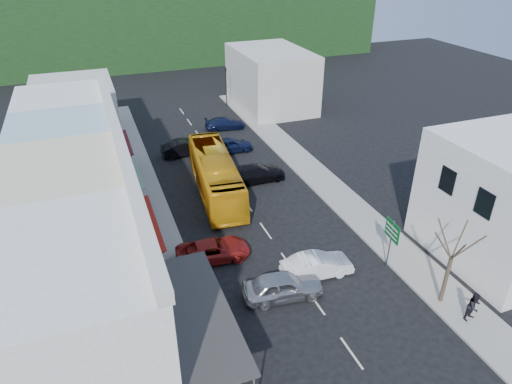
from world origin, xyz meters
name	(u,v)px	position (x,y,z in m)	size (l,w,h in m)	color
ground	(288,263)	(0.00, 0.00, 0.00)	(120.00, 120.00, 0.00)	black
sidewalk_left	(149,209)	(-7.50, 10.00, 0.07)	(3.00, 52.00, 0.15)	gray
sidewalk_right	(319,178)	(7.50, 10.00, 0.07)	(3.00, 52.00, 0.15)	gray
shopfront_row	(74,209)	(-12.49, 5.00, 4.00)	(8.25, 30.00, 8.00)	silver
right_building	(510,203)	(13.50, -4.00, 4.00)	(8.00, 9.00, 8.00)	silver
distant_block_left	(75,112)	(-12.00, 27.00, 3.00)	(8.00, 10.00, 6.00)	#B7B2A8
distant_block_right	(271,79)	(11.00, 30.00, 3.50)	(8.00, 12.00, 7.00)	#B7B2A8
hillside	(129,16)	(-1.45, 65.09, 6.73)	(80.00, 26.00, 14.00)	black
bus	(216,176)	(-1.75, 10.84, 1.55)	(2.50, 11.60, 3.10)	orange
car_silver	(283,287)	(-1.64, -2.85, 0.70)	(1.80, 4.40, 1.40)	#A7A7AC
car_white	(317,266)	(1.16, -1.77, 0.70)	(1.80, 4.40, 1.40)	white
car_red	(213,250)	(-4.46, 2.15, 0.70)	(1.90, 4.60, 1.40)	maroon
car_black_near	(256,174)	(2.09, 11.55, 0.70)	(1.84, 4.50, 1.40)	black
car_navy_mid	(230,146)	(1.88, 18.25, 0.70)	(1.80, 4.40, 1.40)	black
car_black_far	(186,148)	(-2.39, 19.16, 0.70)	(1.80, 4.40, 1.40)	black
car_navy_far	(225,123)	(3.26, 24.49, 0.70)	(1.84, 4.50, 1.40)	black
pedestrian_left	(152,262)	(-8.50, 1.93, 1.00)	(0.60, 0.40, 1.70)	black
pedestrian_right	(474,307)	(7.39, -8.35, 1.00)	(0.70, 0.44, 1.70)	black
direction_sign	(390,245)	(5.80, -2.64, 1.76)	(0.33, 1.60, 3.52)	#095620
street_tree	(451,259)	(6.83, -6.55, 3.18)	(2.37, 2.37, 6.35)	#382D21
traffic_signal	(226,87)	(5.80, 31.98, 2.49)	(0.86, 1.11, 4.98)	black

